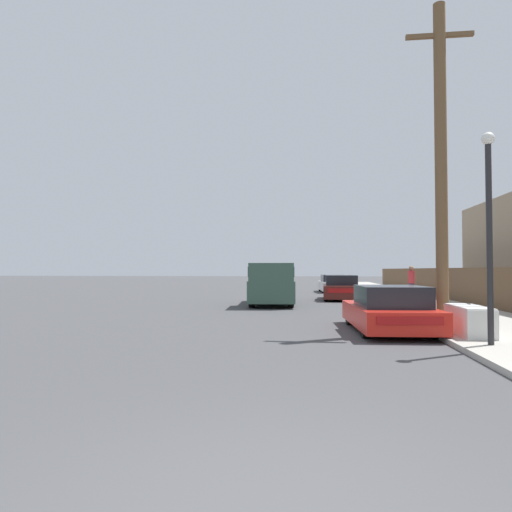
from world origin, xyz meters
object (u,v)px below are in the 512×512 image
discarded_fridge (469,320)px  car_parked_far (333,284)px  street_lamp (489,220)px  pedestrian (411,282)px  pickup_truck (271,285)px  utility_pole (441,160)px  parked_sports_car_red (389,310)px  car_parked_mid (341,288)px

discarded_fridge → car_parked_far: size_ratio=0.38×
street_lamp → pedestrian: street_lamp is taller
pickup_truck → utility_pole: size_ratio=0.62×
pickup_truck → car_parked_far: bearing=-109.3°
parked_sports_car_red → car_parked_mid: (-0.40, 12.85, 0.07)m
discarded_fridge → pedestrian: pedestrian is taller
car_parked_far → street_lamp: 24.15m
utility_pole → parked_sports_car_red: bearing=-163.3°
utility_pole → pedestrian: 11.95m
discarded_fridge → car_parked_mid: size_ratio=0.41×
car_parked_mid → utility_pole: utility_pole is taller
car_parked_mid → discarded_fridge: bearing=-80.1°
discarded_fridge → pickup_truck: pickup_truck is taller
pickup_truck → street_lamp: street_lamp is taller
car_parked_mid → car_parked_far: 8.46m
pickup_truck → street_lamp: (5.40, -11.12, 1.70)m
pickup_truck → utility_pole: bearing=119.2°
discarded_fridge → car_parked_far: 22.59m
utility_pole → pedestrian: size_ratio=5.17×
car_parked_far → pedestrian: bearing=-73.0°
parked_sports_car_red → street_lamp: (1.56, -2.68, 2.09)m
parked_sports_car_red → car_parked_far: car_parked_far is taller
pickup_truck → pedestrian: bearing=-159.1°
pickup_truck → street_lamp: bearing=111.4°
parked_sports_car_red → street_lamp: size_ratio=1.00×
street_lamp → car_parked_mid: bearing=97.2°
car_parked_mid → car_parked_far: (-0.03, 8.46, -0.02)m
car_parked_mid → pedestrian: pedestrian is taller
discarded_fridge → car_parked_mid: bearing=98.6°
pickup_truck → utility_pole: 10.29m
discarded_fridge → street_lamp: (-0.07, -1.48, 2.20)m
car_parked_far → pickup_truck: 13.31m
parked_sports_car_red → car_parked_mid: size_ratio=0.97×
discarded_fridge → car_parked_mid: (-2.03, 14.04, 0.17)m
parked_sports_car_red → pickup_truck: pickup_truck is taller
parked_sports_car_red → utility_pole: size_ratio=0.49×
car_parked_far → pedestrian: (3.51, -9.58, 0.39)m
utility_pole → street_lamp: bearing=-88.8°
pickup_truck → pedestrian: pickup_truck is taller
car_parked_far → pedestrian: 10.21m
car_parked_far → pedestrian: pedestrian is taller
discarded_fridge → parked_sports_car_red: (-1.63, 1.19, 0.11)m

